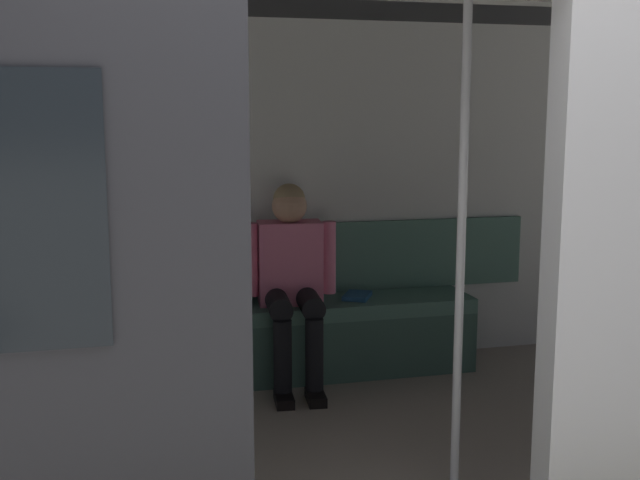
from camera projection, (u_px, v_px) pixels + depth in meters
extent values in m
cube|color=gray|center=(310.00, 443.00, 3.88)|extent=(6.08, 2.57, 0.01)
cube|color=silver|center=(262.00, 197.00, 4.93)|extent=(6.08, 0.10, 2.19)
cube|color=#4C7566|center=(264.00, 260.00, 4.94)|extent=(3.52, 0.06, 0.45)
cube|color=#4C7566|center=(271.00, 310.00, 4.77)|extent=(2.53, 0.44, 0.09)
cube|color=#39574C|center=(278.00, 357.00, 4.62)|extent=(2.53, 0.04, 0.38)
cube|color=pink|center=(290.00, 263.00, 4.73)|extent=(0.40, 0.25, 0.50)
sphere|color=tan|center=(289.00, 206.00, 4.68)|extent=(0.21, 0.21, 0.21)
sphere|color=#997F59|center=(289.00, 200.00, 4.68)|extent=(0.19, 0.19, 0.19)
cylinder|color=pink|center=(329.00, 257.00, 4.73)|extent=(0.08, 0.08, 0.44)
cylinder|color=pink|center=(251.00, 260.00, 4.66)|extent=(0.08, 0.08, 0.44)
cylinder|color=black|center=(309.00, 302.00, 4.58)|extent=(0.17, 0.41, 0.14)
cylinder|color=black|center=(279.00, 303.00, 4.55)|extent=(0.17, 0.41, 0.14)
cylinder|color=black|center=(314.00, 356.00, 4.43)|extent=(0.10, 0.10, 0.43)
cylinder|color=black|center=(283.00, 358.00, 4.40)|extent=(0.10, 0.10, 0.43)
cube|color=black|center=(316.00, 398.00, 4.42)|extent=(0.12, 0.23, 0.06)
cube|color=black|center=(284.00, 399.00, 4.39)|extent=(0.12, 0.23, 0.06)
cube|color=#262D4C|center=(213.00, 293.00, 4.66)|extent=(0.26, 0.14, 0.17)
cube|color=#1A2035|center=(214.00, 297.00, 4.59)|extent=(0.02, 0.01, 0.14)
cube|color=#26598C|center=(357.00, 296.00, 4.89)|extent=(0.24, 0.27, 0.03)
cylinder|color=silver|center=(245.00, 265.00, 2.79)|extent=(0.04, 0.04, 2.17)
cylinder|color=silver|center=(461.00, 249.00, 3.10)|extent=(0.04, 0.04, 2.17)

